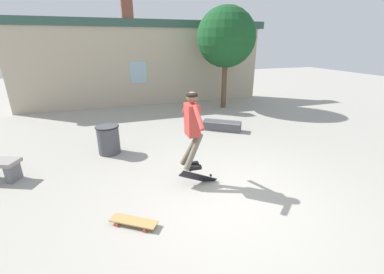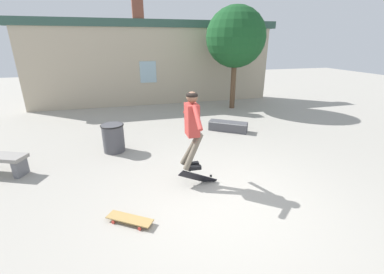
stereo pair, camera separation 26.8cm
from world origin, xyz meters
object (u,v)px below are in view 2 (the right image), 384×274
(skate_ledge, at_px, (228,126))
(skateboard_resting, at_px, (130,219))
(skater, at_px, (192,124))
(tree_right, at_px, (236,37))
(trash_bin, at_px, (113,137))
(skateboard_flipping, at_px, (198,177))

(skate_ledge, distance_m, skateboard_resting, 4.95)
(skate_ledge, relative_size, skater, 0.79)
(tree_right, distance_m, trash_bin, 6.46)
(tree_right, height_order, skater, tree_right)
(skate_ledge, xyz_separation_m, skater, (-1.96, -2.80, 1.10))
(tree_right, relative_size, skate_ledge, 3.33)
(tree_right, height_order, skateboard_resting, tree_right)
(tree_right, xyz_separation_m, skateboard_resting, (-4.59, -6.50, -2.77))
(tree_right, relative_size, skateboard_resting, 5.40)
(trash_bin, bearing_deg, skater, -53.47)
(skateboard_flipping, distance_m, skateboard_resting, 1.62)
(skate_ledge, height_order, trash_bin, trash_bin)
(skateboard_flipping, bearing_deg, skateboard_resting, -151.36)
(skater, height_order, skateboard_resting, skater)
(skateboard_flipping, bearing_deg, trash_bin, 124.22)
(tree_right, bearing_deg, trash_bin, -144.28)
(skateboard_flipping, xyz_separation_m, skateboard_resting, (-1.38, -0.84, -0.08))
(skate_ledge, xyz_separation_m, trash_bin, (-3.50, -0.72, 0.23))
(trash_bin, distance_m, skater, 2.73)
(tree_right, xyz_separation_m, trash_bin, (-4.85, -3.49, -2.45))
(trash_bin, height_order, skateboard_resting, trash_bin)
(tree_right, distance_m, skateboard_resting, 8.43)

